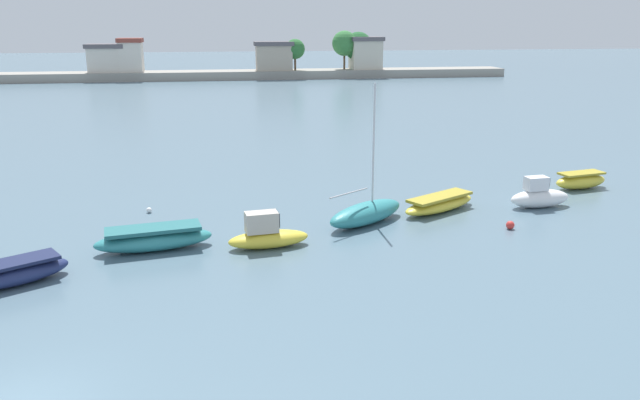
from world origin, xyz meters
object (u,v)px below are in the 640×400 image
at_px(moored_boat_4, 366,213).
at_px(moored_boat_1, 15,273).
at_px(moored_boat_6, 539,196).
at_px(moored_boat_7, 581,181).
at_px(moored_boat_2, 154,239).
at_px(mooring_buoy_3, 510,225).
at_px(moored_boat_5, 439,204).
at_px(mooring_buoy_0, 149,210).
at_px(moored_boat_3, 267,235).

bearing_deg(moored_boat_4, moored_boat_1, 163.43).
bearing_deg(moored_boat_6, moored_boat_7, 31.81).
relative_size(moored_boat_2, moored_boat_4, 0.77).
bearing_deg(moored_boat_7, moored_boat_4, -173.09).
bearing_deg(moored_boat_7, moored_boat_2, -175.41).
height_order(moored_boat_1, mooring_buoy_3, moored_boat_1).
bearing_deg(moored_boat_5, moored_boat_6, -31.52).
distance_m(moored_boat_4, moored_boat_6, 10.03).
bearing_deg(mooring_buoy_3, moored_boat_4, 163.62).
distance_m(moored_boat_4, moored_boat_5, 4.59).
relative_size(moored_boat_7, mooring_buoy_0, 12.58).
xyz_separation_m(moored_boat_2, moored_boat_6, (20.07, 3.44, 0.10)).
height_order(moored_boat_2, moored_boat_3, moored_boat_3).
distance_m(moored_boat_6, mooring_buoy_0, 21.00).
distance_m(moored_boat_5, mooring_buoy_0, 15.43).
xyz_separation_m(moored_boat_1, mooring_buoy_3, (21.82, 3.20, -0.25)).
relative_size(moored_boat_5, mooring_buoy_3, 12.36).
height_order(moored_boat_6, mooring_buoy_0, moored_boat_6).
distance_m(moored_boat_5, moored_boat_6, 5.60).
bearing_deg(moored_boat_6, moored_boat_4, -177.44).
height_order(moored_boat_6, moored_boat_7, moored_boat_6).
relative_size(moored_boat_7, mooring_buoy_3, 8.92).
bearing_deg(mooring_buoy_3, moored_boat_2, -179.42).
xyz_separation_m(moored_boat_5, mooring_buoy_0, (-15.28, 2.13, -0.26)).
xyz_separation_m(moored_boat_5, moored_boat_6, (5.59, -0.17, 0.20)).
xyz_separation_m(moored_boat_2, moored_boat_5, (14.48, 3.62, -0.10)).
relative_size(moored_boat_4, moored_boat_6, 1.98).
distance_m(moored_boat_7, mooring_buoy_0, 25.32).
relative_size(moored_boat_6, moored_boat_7, 0.96).
height_order(moored_boat_5, mooring_buoy_0, moored_boat_5).
height_order(moored_boat_3, moored_boat_5, moored_boat_3).
distance_m(moored_boat_2, moored_boat_6, 20.37).
relative_size(moored_boat_4, moored_boat_7, 1.89).
xyz_separation_m(moored_boat_6, mooring_buoy_3, (-3.20, -3.27, -0.40)).
relative_size(moored_boat_1, moored_boat_5, 0.83).
relative_size(moored_boat_3, mooring_buoy_3, 9.18).
bearing_deg(mooring_buoy_3, moored_boat_5, 124.73).
distance_m(moored_boat_1, moored_boat_5, 20.54).
relative_size(moored_boat_5, moored_boat_6, 1.45).
xyz_separation_m(moored_boat_1, moored_boat_5, (19.43, 6.65, -0.05)).
bearing_deg(moored_boat_3, mooring_buoy_0, 125.59).
xyz_separation_m(moored_boat_3, mooring_buoy_0, (-5.77, 6.24, -0.42)).
bearing_deg(moored_boat_6, mooring_buoy_3, -139.22).
height_order(moored_boat_1, mooring_buoy_0, moored_boat_1).
bearing_deg(moored_boat_3, moored_boat_1, -172.80).
distance_m(moored_boat_3, mooring_buoy_0, 8.51).
bearing_deg(moored_boat_7, mooring_buoy_3, -150.08).
bearing_deg(mooring_buoy_0, moored_boat_3, -47.23).
bearing_deg(moored_boat_3, moored_boat_2, 167.19).
distance_m(moored_boat_3, moored_boat_5, 10.36).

